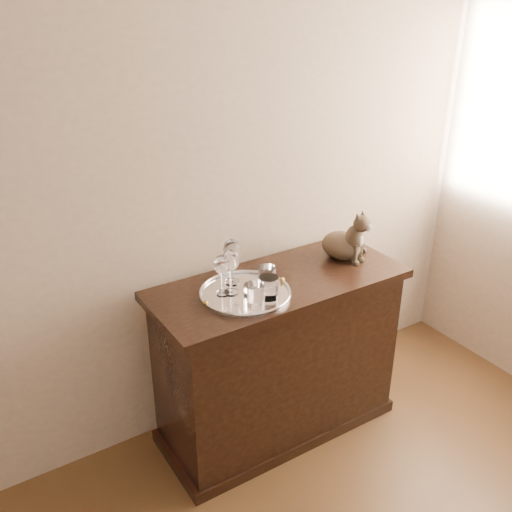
{
  "coord_description": "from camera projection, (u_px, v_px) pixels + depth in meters",
  "views": [
    {
      "loc": [
        -0.71,
        0.06,
        2.07
      ],
      "look_at": [
        0.48,
        1.95,
        1.0
      ],
      "focal_mm": 40.0,
      "sensor_mm": 36.0,
      "label": 1
    }
  ],
  "objects": [
    {
      "name": "wine_glass_b",
      "position": [
        232.0,
        261.0,
        2.52
      ],
      "size": [
        0.08,
        0.08,
        0.21
      ],
      "primitive_type": null,
      "color": "silver",
      "rests_on": "tray"
    },
    {
      "name": "tumbler_b",
      "position": [
        254.0,
        295.0,
        2.35
      ],
      "size": [
        0.09,
        0.09,
        0.1
      ],
      "primitive_type": "cylinder",
      "color": "white",
      "rests_on": "tray"
    },
    {
      "name": "tray",
      "position": [
        245.0,
        294.0,
        2.48
      ],
      "size": [
        0.4,
        0.4,
        0.01
      ],
      "primitive_type": "cylinder",
      "color": "silver",
      "rests_on": "sideboard"
    },
    {
      "name": "sideboard",
      "position": [
        278.0,
        357.0,
        2.78
      ],
      "size": [
        1.2,
        0.5,
        0.85
      ],
      "primitive_type": null,
      "color": "black",
      "rests_on": "ground"
    },
    {
      "name": "cat",
      "position": [
        342.0,
        233.0,
        2.76
      ],
      "size": [
        0.33,
        0.31,
        0.26
      ],
      "primitive_type": null,
      "rotation": [
        0.0,
        0.0,
        0.31
      ],
      "color": "#4E402E",
      "rests_on": "sideboard"
    },
    {
      "name": "wine_glass_d",
      "position": [
        231.0,
        271.0,
        2.43
      ],
      "size": [
        0.08,
        0.08,
        0.21
      ],
      "primitive_type": null,
      "color": "white",
      "rests_on": "tray"
    },
    {
      "name": "tumbler_c",
      "position": [
        267.0,
        276.0,
        2.52
      ],
      "size": [
        0.08,
        0.08,
        0.09
      ],
      "primitive_type": "cylinder",
      "color": "white",
      "rests_on": "tray"
    },
    {
      "name": "tumbler_a",
      "position": [
        269.0,
        287.0,
        2.42
      ],
      "size": [
        0.09,
        0.09,
        0.1
      ],
      "primitive_type": "cylinder",
      "color": "white",
      "rests_on": "tray"
    },
    {
      "name": "wine_glass_a",
      "position": [
        222.0,
        275.0,
        2.43
      ],
      "size": [
        0.07,
        0.07,
        0.18
      ],
      "primitive_type": null,
      "color": "white",
      "rests_on": "tray"
    },
    {
      "name": "wall_back",
      "position": [
        118.0,
        179.0,
        2.33
      ],
      "size": [
        4.0,
        0.1,
        2.7
      ],
      "primitive_type": "cube",
      "color": "tan",
      "rests_on": "ground"
    }
  ]
}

